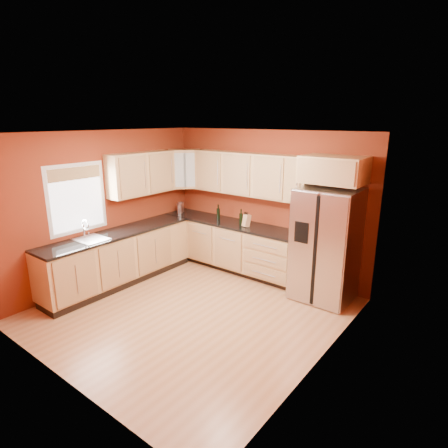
{
  "coord_description": "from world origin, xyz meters",
  "views": [
    {
      "loc": [
        3.47,
        -3.69,
        2.78
      ],
      "look_at": [
        -0.09,
        0.9,
        1.14
      ],
      "focal_mm": 30.0,
      "sensor_mm": 36.0,
      "label": 1
    }
  ],
  "objects": [
    {
      "name": "countertop_back",
      "position": [
        -0.55,
        1.69,
        0.9
      ],
      "size": [
        2.9,
        0.62,
        0.04
      ],
      "primitive_type": "cube",
      "color": "black",
      "rests_on": "base_cabinets_back"
    },
    {
      "name": "countertop_left",
      "position": [
        -1.69,
        0.0,
        0.9
      ],
      "size": [
        0.62,
        2.8,
        0.04
      ],
      "primitive_type": "cube",
      "color": "black",
      "rests_on": "base_cabinets_left"
    },
    {
      "name": "refrigerator",
      "position": [
        1.35,
        1.62,
        0.89
      ],
      "size": [
        0.9,
        0.75,
        1.78
      ],
      "primitive_type": "cube",
      "color": "silver",
      "rests_on": "floor"
    },
    {
      "name": "upper_cabinets_left",
      "position": [
        -1.83,
        0.72,
        1.83
      ],
      "size": [
        0.33,
        1.35,
        0.75
      ],
      "primitive_type": "cube",
      "color": "tan",
      "rests_on": "wall_left"
    },
    {
      "name": "soap_dispenser",
      "position": [
        0.8,
        1.68,
        1.02
      ],
      "size": [
        0.09,
        0.09,
        0.2
      ],
      "primitive_type": "cylinder",
      "rotation": [
        0.0,
        0.0,
        0.39
      ],
      "color": "white",
      "rests_on": "countertop_back"
    },
    {
      "name": "upper_cabinets_back",
      "position": [
        -0.25,
        1.83,
        1.83
      ],
      "size": [
        2.3,
        0.33,
        0.75
      ],
      "primitive_type": "cube",
      "color": "tan",
      "rests_on": "wall_back"
    },
    {
      "name": "ceiling",
      "position": [
        0.0,
        0.0,
        2.6
      ],
      "size": [
        4.0,
        4.0,
        0.0
      ],
      "primitive_type": "plane",
      "color": "silver",
      "rests_on": "wall_back"
    },
    {
      "name": "wall_back",
      "position": [
        0.0,
        2.0,
        1.3
      ],
      "size": [
        4.0,
        0.04,
        2.6
      ],
      "primitive_type": "cube",
      "color": "maroon",
      "rests_on": "floor"
    },
    {
      "name": "window",
      "position": [
        -1.98,
        -0.5,
        1.55
      ],
      "size": [
        0.03,
        0.9,
        1.0
      ],
      "primitive_type": "cube",
      "color": "white",
      "rests_on": "wall_left"
    },
    {
      "name": "wall_front",
      "position": [
        0.0,
        -2.0,
        1.3
      ],
      "size": [
        4.0,
        0.04,
        2.6
      ],
      "primitive_type": "cube",
      "color": "maroon",
      "rests_on": "floor"
    },
    {
      "name": "wall_right",
      "position": [
        2.0,
        0.0,
        1.3
      ],
      "size": [
        0.04,
        4.0,
        2.6
      ],
      "primitive_type": "cube",
      "color": "maroon",
      "rests_on": "floor"
    },
    {
      "name": "sink_faucet",
      "position": [
        -1.69,
        -0.5,
        1.07
      ],
      "size": [
        0.5,
        0.42,
        0.3
      ],
      "primitive_type": null,
      "color": "silver",
      "rests_on": "countertop_left"
    },
    {
      "name": "canister_left",
      "position": [
        -1.79,
        1.62,
        1.02
      ],
      "size": [
        0.12,
        0.12,
        0.19
      ],
      "primitive_type": "cylinder",
      "rotation": [
        0.0,
        0.0,
        -0.0
      ],
      "color": "silver",
      "rests_on": "countertop_back"
    },
    {
      "name": "canister_right",
      "position": [
        -1.85,
        1.72,
        1.02
      ],
      "size": [
        0.16,
        0.16,
        0.2
      ],
      "primitive_type": "cylinder",
      "rotation": [
        0.0,
        0.0,
        0.38
      ],
      "color": "silver",
      "rests_on": "countertop_back"
    },
    {
      "name": "base_cabinets_left",
      "position": [
        -1.7,
        0.0,
        0.44
      ],
      "size": [
        0.6,
        2.8,
        0.88
      ],
      "primitive_type": "cube",
      "color": "tan",
      "rests_on": "floor"
    },
    {
      "name": "wine_bottle_a",
      "position": [
        -0.86,
        1.72,
        1.06
      ],
      "size": [
        0.09,
        0.09,
        0.29
      ],
      "primitive_type": null,
      "rotation": [
        0.0,
        0.0,
        0.43
      ],
      "color": "black",
      "rests_on": "countertop_back"
    },
    {
      "name": "over_fridge_cabinet",
      "position": [
        1.35,
        1.7,
        2.05
      ],
      "size": [
        0.92,
        0.6,
        0.4
      ],
      "primitive_type": "cube",
      "color": "tan",
      "rests_on": "wall_back"
    },
    {
      "name": "wall_left",
      "position": [
        -2.0,
        0.0,
        1.3
      ],
      "size": [
        0.04,
        4.0,
        2.6
      ],
      "primitive_type": "cube",
      "color": "maroon",
      "rests_on": "floor"
    },
    {
      "name": "wine_bottle_b",
      "position": [
        -0.29,
        1.65,
        1.07
      ],
      "size": [
        0.07,
        0.07,
        0.29
      ],
      "primitive_type": null,
      "rotation": [
        0.0,
        0.0,
        0.05
      ],
      "color": "black",
      "rests_on": "countertop_back"
    },
    {
      "name": "base_cabinets_back",
      "position": [
        -0.55,
        1.7,
        0.44
      ],
      "size": [
        2.9,
        0.6,
        0.88
      ],
      "primitive_type": "cube",
      "color": "tan",
      "rests_on": "floor"
    },
    {
      "name": "knife_block",
      "position": [
        -0.15,
        1.64,
        1.03
      ],
      "size": [
        0.13,
        0.13,
        0.22
      ],
      "primitive_type": "cube",
      "rotation": [
        0.0,
        0.0,
        -0.32
      ],
      "color": "tan",
      "rests_on": "countertop_back"
    },
    {
      "name": "floor",
      "position": [
        0.0,
        0.0,
        0.0
      ],
      "size": [
        4.0,
        4.0,
        0.0
      ],
      "primitive_type": "plane",
      "color": "#B07144",
      "rests_on": "ground"
    },
    {
      "name": "corner_upper_cabinet",
      "position": [
        -1.67,
        1.67,
        1.83
      ],
      "size": [
        0.67,
        0.67,
        0.75
      ],
      "primitive_type": "cube",
      "rotation": [
        0.0,
        0.0,
        0.79
      ],
      "color": "tan",
      "rests_on": "wall_back"
    }
  ]
}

